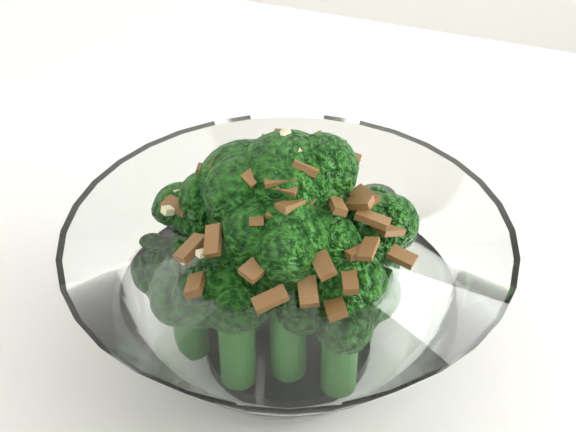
{
  "coord_description": "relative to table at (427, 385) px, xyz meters",
  "views": [
    {
      "loc": [
        -0.09,
        -0.27,
        1.14
      ],
      "look_at": [
        -0.09,
        0.11,
        0.85
      ],
      "focal_mm": 55.0,
      "sensor_mm": 36.0,
      "label": 1
    }
  ],
  "objects": [
    {
      "name": "table",
      "position": [
        0.0,
        0.0,
        0.0
      ],
      "size": [
        1.41,
        1.18,
        0.75
      ],
      "color": "white",
      "rests_on": "ground"
    },
    {
      "name": "broccoli_dish",
      "position": [
        -0.1,
        -0.03,
        0.13
      ],
      "size": [
        0.25,
        0.25,
        0.15
      ],
      "color": "white",
      "rests_on": "table"
    }
  ]
}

